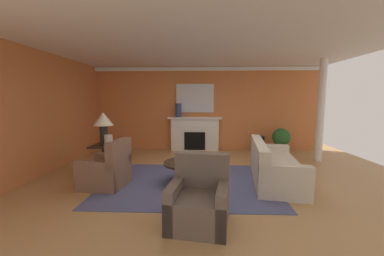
{
  "coord_description": "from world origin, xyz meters",
  "views": [
    {
      "loc": [
        -0.06,
        -4.98,
        1.74
      ],
      "look_at": [
        -0.29,
        1.08,
        1.0
      ],
      "focal_mm": 22.02,
      "sensor_mm": 36.0,
      "label": 1
    }
  ],
  "objects_px": {
    "armchair_near_window": "(107,171)",
    "armchair_facing_fireplace": "(199,202)",
    "fireplace": "(195,135)",
    "side_table": "(105,158)",
    "vase_on_side_table": "(109,140)",
    "coffee_table": "(188,167)",
    "sofa": "(273,168)",
    "table_lamp": "(103,122)",
    "vase_mantel_left": "(178,110)",
    "potted_plant": "(281,139)",
    "vase_tall_corner": "(261,145)",
    "mantel_mirror": "(195,98)"
  },
  "relations": [
    {
      "from": "armchair_near_window",
      "to": "armchair_facing_fireplace",
      "type": "bearing_deg",
      "value": -36.22
    },
    {
      "from": "fireplace",
      "to": "side_table",
      "type": "distance_m",
      "value": 3.34
    },
    {
      "from": "armchair_near_window",
      "to": "side_table",
      "type": "height_order",
      "value": "armchair_near_window"
    },
    {
      "from": "side_table",
      "to": "armchair_facing_fireplace",
      "type": "bearing_deg",
      "value": -43.67
    },
    {
      "from": "armchair_near_window",
      "to": "vase_on_side_table",
      "type": "height_order",
      "value": "vase_on_side_table"
    },
    {
      "from": "coffee_table",
      "to": "vase_on_side_table",
      "type": "relative_size",
      "value": 3.98
    },
    {
      "from": "side_table",
      "to": "sofa",
      "type": "bearing_deg",
      "value": -4.94
    },
    {
      "from": "table_lamp",
      "to": "vase_mantel_left",
      "type": "relative_size",
      "value": 1.65
    },
    {
      "from": "sofa",
      "to": "coffee_table",
      "type": "distance_m",
      "value": 1.82
    },
    {
      "from": "armchair_facing_fireplace",
      "to": "table_lamp",
      "type": "xyz_separation_m",
      "value": [
        -2.2,
        2.1,
        0.92
      ]
    },
    {
      "from": "side_table",
      "to": "fireplace",
      "type": "bearing_deg",
      "value": 52.99
    },
    {
      "from": "coffee_table",
      "to": "vase_mantel_left",
      "type": "distance_m",
      "value": 3.32
    },
    {
      "from": "armchair_near_window",
      "to": "table_lamp",
      "type": "xyz_separation_m",
      "value": [
        -0.34,
        0.73,
        0.92
      ]
    },
    {
      "from": "sofa",
      "to": "potted_plant",
      "type": "distance_m",
      "value": 2.75
    },
    {
      "from": "fireplace",
      "to": "sofa",
      "type": "distance_m",
      "value": 3.47
    },
    {
      "from": "vase_tall_corner",
      "to": "vase_mantel_left",
      "type": "bearing_deg",
      "value": 174.71
    },
    {
      "from": "table_lamp",
      "to": "potted_plant",
      "type": "xyz_separation_m",
      "value": [
        4.76,
        2.23,
        -0.73
      ]
    },
    {
      "from": "armchair_facing_fireplace",
      "to": "vase_on_side_table",
      "type": "height_order",
      "value": "vase_on_side_table"
    },
    {
      "from": "armchair_facing_fireplace",
      "to": "vase_mantel_left",
      "type": "height_order",
      "value": "vase_mantel_left"
    },
    {
      "from": "mantel_mirror",
      "to": "vase_on_side_table",
      "type": "relative_size",
      "value": 5.04
    },
    {
      "from": "armchair_near_window",
      "to": "potted_plant",
      "type": "height_order",
      "value": "armchair_near_window"
    },
    {
      "from": "fireplace",
      "to": "potted_plant",
      "type": "relative_size",
      "value": 2.16
    },
    {
      "from": "potted_plant",
      "to": "fireplace",
      "type": "bearing_deg",
      "value": 170.88
    },
    {
      "from": "mantel_mirror",
      "to": "side_table",
      "type": "height_order",
      "value": "mantel_mirror"
    },
    {
      "from": "table_lamp",
      "to": "mantel_mirror",
      "type": "bearing_deg",
      "value": 54.2
    },
    {
      "from": "vase_tall_corner",
      "to": "table_lamp",
      "type": "bearing_deg",
      "value": -150.35
    },
    {
      "from": "fireplace",
      "to": "vase_on_side_table",
      "type": "xyz_separation_m",
      "value": [
        -1.86,
        -2.79,
        0.28
      ]
    },
    {
      "from": "armchair_facing_fireplace",
      "to": "vase_on_side_table",
      "type": "relative_size",
      "value": 3.78
    },
    {
      "from": "vase_mantel_left",
      "to": "coffee_table",
      "type": "bearing_deg",
      "value": -81.12
    },
    {
      "from": "potted_plant",
      "to": "mantel_mirror",
      "type": "bearing_deg",
      "value": 168.45
    },
    {
      "from": "fireplace",
      "to": "sofa",
      "type": "xyz_separation_m",
      "value": [
        1.74,
        -2.99,
        -0.25
      ]
    },
    {
      "from": "coffee_table",
      "to": "vase_on_side_table",
      "type": "bearing_deg",
      "value": 168.2
    },
    {
      "from": "armchair_near_window",
      "to": "vase_on_side_table",
      "type": "xyz_separation_m",
      "value": [
        -0.19,
        0.61,
        0.52
      ]
    },
    {
      "from": "fireplace",
      "to": "coffee_table",
      "type": "bearing_deg",
      "value": -91.15
    },
    {
      "from": "sofa",
      "to": "coffee_table",
      "type": "xyz_separation_m",
      "value": [
        -1.81,
        -0.17,
        0.04
      ]
    },
    {
      "from": "fireplace",
      "to": "armchair_facing_fireplace",
      "type": "bearing_deg",
      "value": -87.77
    },
    {
      "from": "fireplace",
      "to": "table_lamp",
      "type": "xyz_separation_m",
      "value": [
        -2.01,
        -2.67,
        0.68
      ]
    },
    {
      "from": "table_lamp",
      "to": "vase_on_side_table",
      "type": "xyz_separation_m",
      "value": [
        0.15,
        -0.12,
        -0.4
      ]
    },
    {
      "from": "armchair_near_window",
      "to": "fireplace",
      "type": "bearing_deg",
      "value": 63.81
    },
    {
      "from": "table_lamp",
      "to": "side_table",
      "type": "bearing_deg",
      "value": 0.0
    },
    {
      "from": "armchair_facing_fireplace",
      "to": "potted_plant",
      "type": "relative_size",
      "value": 1.14
    },
    {
      "from": "sofa",
      "to": "vase_on_side_table",
      "type": "xyz_separation_m",
      "value": [
        -3.61,
        0.2,
        0.53
      ]
    },
    {
      "from": "fireplace",
      "to": "vase_tall_corner",
      "type": "bearing_deg",
      "value": -7.93
    },
    {
      "from": "armchair_facing_fireplace",
      "to": "coffee_table",
      "type": "relative_size",
      "value": 0.95
    },
    {
      "from": "fireplace",
      "to": "coffee_table",
      "type": "distance_m",
      "value": 3.17
    },
    {
      "from": "vase_on_side_table",
      "to": "side_table",
      "type": "bearing_deg",
      "value": 141.34
    },
    {
      "from": "mantel_mirror",
      "to": "vase_on_side_table",
      "type": "distance_m",
      "value": 3.58
    },
    {
      "from": "coffee_table",
      "to": "vase_tall_corner",
      "type": "bearing_deg",
      "value": 52.31
    },
    {
      "from": "fireplace",
      "to": "armchair_facing_fireplace",
      "type": "height_order",
      "value": "fireplace"
    },
    {
      "from": "vase_on_side_table",
      "to": "vase_mantel_left",
      "type": "height_order",
      "value": "vase_mantel_left"
    }
  ]
}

